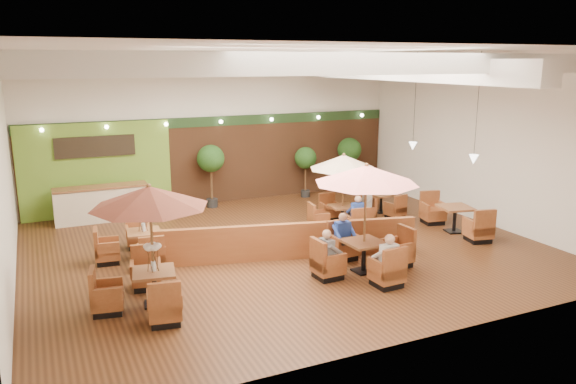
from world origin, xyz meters
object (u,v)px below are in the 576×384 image
diner_3 (357,210)px  topiary_1 (306,160)px  table_5 (381,203)px  service_counter (102,204)px  diner_4 (366,202)px  table_3 (135,243)px  table_2 (343,176)px  table_4 (455,220)px  diner_1 (343,232)px  table_0 (148,220)px  diner_2 (328,249)px  topiary_0 (211,161)px  topiary_2 (349,152)px  diner_0 (388,255)px  table_1 (366,199)px  booth_divider (288,241)px

diner_3 → topiary_1: bearing=86.1°
table_5 → service_counter: bearing=151.4°
table_5 → diner_4: diner_4 is taller
table_3 → diner_3: size_ratio=3.48×
table_2 → table_4: bearing=-28.5°
table_2 → diner_1: size_ratio=2.93×
table_2 → diner_1: 3.22m
table_2 → diner_4: (0.87, -0.00, -0.91)m
table_0 → diner_1: 5.45m
table_2 → diner_2: (-2.56, -3.71, -0.89)m
topiary_1 → diner_4: topiary_1 is taller
table_5 → table_4: bearing=-85.8°
table_3 → diner_2: bearing=-33.0°
topiary_0 → diner_2: topiary_0 is taller
topiary_2 → diner_0: 9.84m
service_counter → diner_0: bearing=-58.0°
table_1 → booth_divider: bearing=125.8°
table_2 → table_4: (2.86, -1.99, -1.25)m
topiary_0 → topiary_1: size_ratio=1.16×
table_2 → table_5: size_ratio=1.01×
table_5 → diner_3: size_ratio=3.14×
topiary_0 → diner_2: bearing=-86.1°
diner_4 → topiary_2: bearing=-13.7°
booth_divider → diner_4: (3.74, 2.05, 0.24)m
topiary_2 → diner_1: bearing=-121.7°
service_counter → table_2: table_2 is taller
table_3 → diner_0: bearing=-34.2°
topiary_1 → diner_4: size_ratio=2.71×
diner_2 → diner_4: 5.05m
booth_divider → diner_4: bearing=42.5°
diner_0 → topiary_0: bearing=97.3°
topiary_0 → diner_4: bearing=-46.1°
diner_2 → topiary_1: bearing=145.5°
table_3 → diner_4: table_3 is taller
table_4 → diner_1: 4.46m
diner_3 → diner_1: bearing=-125.9°
topiary_0 → topiary_2: bearing=-0.0°
service_counter → diner_3: 8.43m
topiary_2 → diner_2: topiary_2 is taller
service_counter → table_2: bearing=-29.4°
table_1 → table_4: bearing=18.4°
table_0 → topiary_0: table_0 is taller
diner_4 → table_4: bearing=-125.2°
diner_1 → table_1: bearing=93.0°
diner_4 → diner_1: bearing=148.1°
topiary_0 → topiary_2: topiary_0 is taller
table_5 → diner_4: 1.59m
table_4 → topiary_1: 6.56m
table_5 → topiary_2: bearing=69.5°
topiary_0 → topiary_1: topiary_0 is taller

